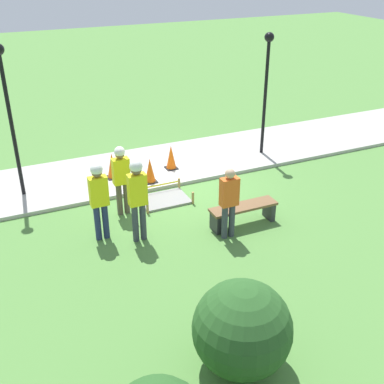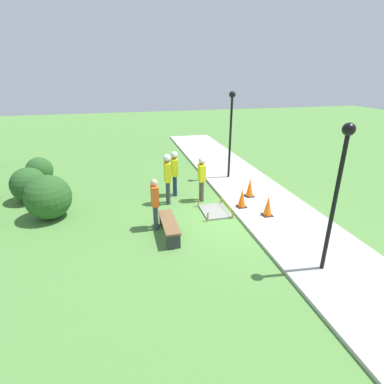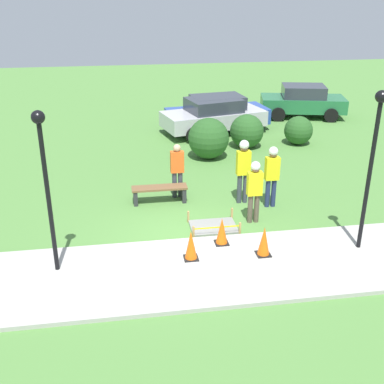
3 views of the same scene
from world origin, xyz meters
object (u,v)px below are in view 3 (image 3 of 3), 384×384
(parked_car_silver, at_px, (213,115))
(traffic_cone_far_patch, at_px, (222,231))
(worker_trainee, at_px, (272,171))
(parked_car_green, at_px, (303,101))
(traffic_cone_near_patch, at_px, (191,245))
(park_bench, at_px, (160,192))
(lamppost_near, at_px, (373,149))
(lamppost_far, at_px, (45,169))
(worker_assistant, at_px, (243,165))
(parked_car_blue, at_px, (217,113))
(traffic_cone_sidewalk_edge, at_px, (264,241))
(worker_supervisor, at_px, (255,187))
(bystander_in_orange_shirt, at_px, (177,168))

(parked_car_silver, bearing_deg, traffic_cone_far_patch, -113.95)
(worker_trainee, xyz_separation_m, parked_car_green, (4.75, 9.91, -0.31))
(traffic_cone_near_patch, relative_size, park_bench, 0.44)
(lamppost_near, bearing_deg, worker_trainee, 115.87)
(worker_trainee, relative_size, lamppost_far, 0.50)
(worker_assistant, bearing_deg, parked_car_blue, 83.68)
(traffic_cone_near_patch, distance_m, lamppost_near, 4.69)
(parked_car_blue, bearing_deg, worker_trainee, -98.56)
(traffic_cone_near_patch, bearing_deg, lamppost_far, 179.51)
(traffic_cone_near_patch, relative_size, parked_car_green, 0.17)
(worker_assistant, distance_m, parked_car_green, 10.99)
(traffic_cone_near_patch, distance_m, parked_car_green, 14.72)
(traffic_cone_sidewalk_edge, relative_size, park_bench, 0.45)
(traffic_cone_sidewalk_edge, xyz_separation_m, lamppost_near, (2.42, -0.01, 2.16))
(worker_trainee, xyz_separation_m, parked_car_blue, (0.13, 8.29, -0.33))
(worker_assistant, xyz_separation_m, parked_car_blue, (0.87, 7.89, -0.41))
(lamppost_near, bearing_deg, worker_supervisor, 138.25)
(traffic_cone_near_patch, relative_size, parked_car_blue, 0.15)
(parked_car_blue, bearing_deg, traffic_cone_near_patch, -112.50)
(bystander_in_orange_shirt, bearing_deg, traffic_cone_near_patch, -92.70)
(traffic_cone_far_patch, bearing_deg, parked_car_green, 60.99)
(traffic_cone_sidewalk_edge, relative_size, worker_assistant, 0.38)
(worker_trainee, bearing_deg, park_bench, 166.19)
(traffic_cone_near_patch, bearing_deg, traffic_cone_sidewalk_edge, -3.13)
(bystander_in_orange_shirt, relative_size, parked_car_blue, 0.36)
(traffic_cone_sidewalk_edge, height_order, bystander_in_orange_shirt, bystander_in_orange_shirt)
(traffic_cone_far_patch, distance_m, traffic_cone_sidewalk_edge, 1.11)
(worker_trainee, xyz_separation_m, lamppost_far, (-5.85, -2.70, 1.40))
(worker_assistant, relative_size, parked_car_silver, 0.41)
(traffic_cone_near_patch, xyz_separation_m, park_bench, (-0.40, 3.51, -0.10))
(worker_trainee, height_order, bystander_in_orange_shirt, worker_trainee)
(traffic_cone_far_patch, height_order, lamppost_far, lamppost_far)
(traffic_cone_near_patch, xyz_separation_m, lamppost_near, (4.16, -0.10, 2.17))
(bystander_in_orange_shirt, relative_size, parked_car_green, 0.39)
(traffic_cone_near_patch, xyz_separation_m, parked_car_blue, (2.91, 11.01, 0.33))
(worker_supervisor, bearing_deg, lamppost_far, -160.62)
(worker_supervisor, bearing_deg, traffic_cone_far_patch, -133.31)
(worker_supervisor, height_order, parked_car_blue, worker_supervisor)
(traffic_cone_sidewalk_edge, xyz_separation_m, parked_car_blue, (1.18, 11.11, 0.32))
(worker_assistant, relative_size, parked_car_green, 0.45)
(lamppost_near, bearing_deg, worker_assistant, 123.24)
(parked_car_silver, distance_m, parked_car_green, 5.34)
(bystander_in_orange_shirt, bearing_deg, traffic_cone_far_patch, -78.06)
(parked_car_blue, bearing_deg, worker_assistant, -104.01)
(traffic_cone_near_patch, distance_m, traffic_cone_sidewalk_edge, 1.73)
(traffic_cone_far_patch, xyz_separation_m, bystander_in_orange_shirt, (-0.69, 3.24, 0.52))
(worker_assistant, bearing_deg, lamppost_far, -148.72)
(traffic_cone_sidewalk_edge, height_order, lamppost_near, lamppost_near)
(bystander_in_orange_shirt, distance_m, parked_car_silver, 7.12)
(worker_supervisor, bearing_deg, traffic_cone_near_patch, -138.00)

